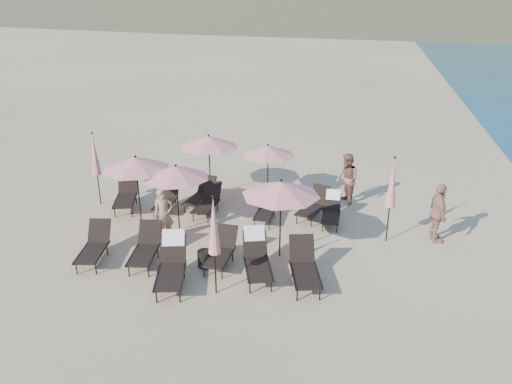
% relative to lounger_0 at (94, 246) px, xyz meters
% --- Properties ---
extents(ground, '(800.00, 800.00, 0.00)m').
position_rel_lounger_0_xyz_m(ground, '(3.85, -0.07, -0.46)').
color(ground, '#D6BA8C').
rests_on(ground, ground).
extents(lounger_0, '(0.96, 1.79, 0.97)m').
position_rel_lounger_0_xyz_m(lounger_0, '(0.00, 0.00, 0.00)').
color(lounger_0, black).
rests_on(lounger_0, ground).
extents(lounger_1, '(0.92, 1.80, 0.99)m').
position_rel_lounger_0_xyz_m(lounger_1, '(1.48, 0.20, 0.01)').
color(lounger_1, black).
rests_on(lounger_1, ground).
extents(lounger_2, '(1.15, 2.01, 1.18)m').
position_rel_lounger_0_xyz_m(lounger_2, '(2.59, -0.61, 0.11)').
color(lounger_2, black).
rests_on(lounger_2, ground).
extents(lounger_3, '(0.65, 1.62, 0.93)m').
position_rel_lounger_0_xyz_m(lounger_3, '(3.60, 0.55, -0.02)').
color(lounger_3, black).
rests_on(lounger_3, ground).
extents(lounger_4, '(1.19, 1.92, 1.13)m').
position_rel_lounger_0_xyz_m(lounger_4, '(4.69, 0.25, 0.08)').
color(lounger_4, black).
rests_on(lounger_4, ground).
extents(lounger_5, '(1.13, 1.92, 1.04)m').
position_rel_lounger_0_xyz_m(lounger_5, '(6.00, 0.10, 0.03)').
color(lounger_5, black).
rests_on(lounger_5, ground).
extents(lounger_6, '(1.21, 1.94, 1.05)m').
position_rel_lounger_0_xyz_m(lounger_6, '(-0.81, 3.67, 0.03)').
color(lounger_6, black).
rests_on(lounger_6, ground).
extents(lounger_7, '(0.66, 1.55, 0.87)m').
position_rel_lounger_0_xyz_m(lounger_7, '(0.67, 3.78, -0.05)').
color(lounger_7, black).
rests_on(lounger_7, ground).
extents(lounger_8, '(0.66, 1.67, 0.95)m').
position_rel_lounger_0_xyz_m(lounger_8, '(2.16, 3.82, -0.01)').
color(lounger_8, black).
rests_on(lounger_8, ground).
extents(lounger_9, '(0.59, 1.51, 0.87)m').
position_rel_lounger_0_xyz_m(lounger_9, '(4.25, 3.72, -0.05)').
color(lounger_9, black).
rests_on(lounger_9, ground).
extents(lounger_10, '(0.58, 1.53, 0.95)m').
position_rel_lounger_0_xyz_m(lounger_10, '(6.40, 4.02, -0.00)').
color(lounger_10, black).
rests_on(lounger_10, ground).
extents(lounger_11, '(1.06, 1.76, 0.95)m').
position_rel_lounger_0_xyz_m(lounger_11, '(5.77, 4.30, -0.01)').
color(lounger_11, black).
rests_on(lounger_11, ground).
extents(lounger_12, '(0.87, 1.72, 0.95)m').
position_rel_lounger_0_xyz_m(lounger_12, '(1.73, 4.37, -0.01)').
color(lounger_12, black).
rests_on(lounger_12, ground).
extents(umbrella_open_0, '(2.20, 2.20, 2.37)m').
position_rel_lounger_0_xyz_m(umbrella_open_0, '(0.23, 2.57, 1.64)').
color(umbrella_open_0, black).
rests_on(umbrella_open_0, ground).
extents(umbrella_open_1, '(2.09, 2.09, 2.25)m').
position_rel_lounger_0_xyz_m(umbrella_open_1, '(1.67, 2.32, 1.54)').
color(umbrella_open_1, black).
rests_on(umbrella_open_1, ground).
extents(umbrella_open_2, '(2.22, 2.22, 2.39)m').
position_rel_lounger_0_xyz_m(umbrella_open_2, '(5.12, 1.37, 1.66)').
color(umbrella_open_2, black).
rests_on(umbrella_open_2, ground).
extents(umbrella_open_3, '(2.19, 2.19, 2.35)m').
position_rel_lounger_0_xyz_m(umbrella_open_3, '(1.73, 5.50, 1.63)').
color(umbrella_open_3, black).
rests_on(umbrella_open_3, ground).
extents(umbrella_open_4, '(1.97, 1.97, 2.12)m').
position_rel_lounger_0_xyz_m(umbrella_open_4, '(3.93, 5.54, 1.42)').
color(umbrella_open_4, black).
rests_on(umbrella_open_4, ground).
extents(umbrella_closed_0, '(0.32, 0.32, 2.71)m').
position_rel_lounger_0_xyz_m(umbrella_closed_0, '(3.87, -0.88, 1.43)').
color(umbrella_closed_0, black).
rests_on(umbrella_closed_0, ground).
extents(umbrella_closed_1, '(0.32, 0.32, 2.74)m').
position_rel_lounger_0_xyz_m(umbrella_closed_1, '(8.18, 3.02, 1.45)').
color(umbrella_closed_1, black).
rests_on(umbrella_closed_1, ground).
extents(umbrella_closed_2, '(0.31, 0.31, 2.68)m').
position_rel_lounger_0_xyz_m(umbrella_closed_2, '(-1.90, 3.75, 1.41)').
color(umbrella_closed_2, black).
rests_on(umbrella_closed_2, ground).
extents(side_table_0, '(0.43, 0.43, 0.41)m').
position_rel_lounger_0_xyz_m(side_table_0, '(2.39, -0.64, -0.25)').
color(side_table_0, black).
rests_on(side_table_0, ground).
extents(side_table_1, '(0.41, 0.41, 0.47)m').
position_rel_lounger_0_xyz_m(side_table_1, '(3.18, 0.33, -0.22)').
color(side_table_1, black).
rests_on(side_table_1, ground).
extents(beachgoer_a, '(0.74, 0.70, 1.71)m').
position_rel_lounger_0_xyz_m(beachgoer_a, '(1.50, 1.57, 0.40)').
color(beachgoer_a, '#A97B5B').
rests_on(beachgoer_a, ground).
extents(beachgoer_b, '(1.03, 1.12, 1.86)m').
position_rel_lounger_0_xyz_m(beachgoer_b, '(6.78, 5.74, 0.48)').
color(beachgoer_b, '#8C5848').
rests_on(beachgoer_b, ground).
extents(beachgoer_c, '(0.69, 1.18, 1.88)m').
position_rel_lounger_0_xyz_m(beachgoer_c, '(9.63, 3.33, 0.49)').
color(beachgoer_c, tan).
rests_on(beachgoer_c, ground).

